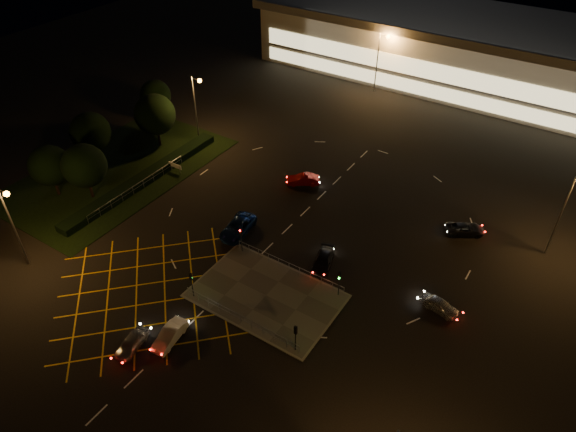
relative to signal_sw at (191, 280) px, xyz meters
The scene contains 25 objects.
ground 7.58m from the signal_sw, 56.28° to the left, with size 180.00×180.00×0.00m, color black.
pedestrian_island 7.57m from the signal_sw, 33.65° to the left, with size 14.00×9.00×0.12m, color #4C4944.
grass_verge 26.93m from the signal_sw, 153.45° to the left, with size 18.00×30.00×0.08m, color black.
hedge 22.55m from the signal_sw, 147.74° to the left, with size 2.00×26.00×1.00m, color black.
supermarket 68.13m from the signal_sw, 86.63° to the left, with size 72.00×26.50×10.50m.
streetlight_sw 19.03m from the signal_sw, 161.12° to the right, with size 1.78×0.56×10.03m.
streetlight_nw 31.24m from the signal_sw, 129.19° to the left, with size 1.78×0.56×10.03m.
streetlight_ne 38.75m from the signal_sw, 42.43° to the left, with size 1.78×0.56×10.03m.
streetlight_far_left 54.44m from the signal_sw, 95.88° to the left, with size 1.78×0.56×10.03m.
signal_sw is the anchor object (origin of this frame).
signal_se 12.00m from the signal_sw, ahead, with size 0.28×0.30×3.15m.
signal_nw 7.99m from the signal_sw, 90.00° to the left, with size 0.28×0.30×3.15m.
signal_ne 14.41m from the signal_sw, 33.65° to the left, with size 0.28×0.30×3.15m.
tree_a 26.38m from the signal_sw, behind, with size 5.04×5.04×6.86m.
tree_b 30.55m from the signal_sw, 156.81° to the left, with size 5.40×5.40×7.35m.
tree_c 31.34m from the signal_sw, 140.20° to the left, with size 5.76×5.76×7.84m.
tree_d 39.73m from the signal_sw, 139.09° to the left, with size 4.68×4.68×6.37m.
tree_e 22.92m from the signal_sw, 164.76° to the left, with size 5.40×5.40×7.35m.
car_near_silver 7.92m from the signal_sw, 93.70° to the right, with size 1.53×3.80×1.30m, color silver.
car_queue_white 5.78m from the signal_sw, 71.10° to the right, with size 1.43×4.09×1.35m, color silver.
car_left_blue 10.79m from the signal_sw, 103.01° to the left, with size 2.53×5.48×1.52m, color navy.
car_far_dkgrey 14.02m from the signal_sw, 52.22° to the left, with size 1.78×4.38×1.27m, color black.
car_right_silver 24.20m from the signal_sw, 28.90° to the left, with size 1.52×3.78×1.29m, color #AFB3B7.
car_circ_red 22.97m from the signal_sw, 93.37° to the left, with size 1.48×4.23×1.39m, color maroon.
car_east_grey 31.34m from the signal_sw, 51.53° to the left, with size 2.03×4.41×1.23m, color black.
Camera 1 is at (23.16, -30.53, 37.88)m, focal length 32.00 mm.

